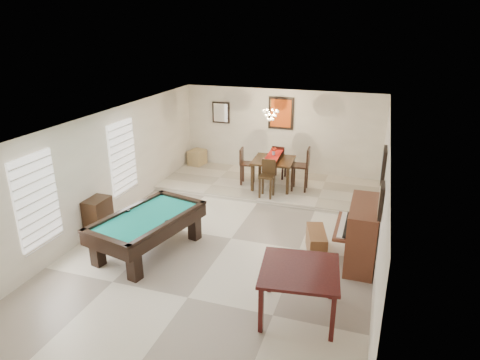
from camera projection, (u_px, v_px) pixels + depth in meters
The scene contains 26 objects.
ground_plane at pixel (231, 239), 9.33m from camera, with size 6.00×9.00×0.02m, color beige.
wall_back at pixel (281, 133), 12.88m from camera, with size 6.00×0.04×2.60m, color silver.
wall_front at pixel (100, 315), 4.87m from camera, with size 6.00×0.04×2.60m, color silver.
wall_left at pixel (107, 168), 9.76m from camera, with size 0.04×9.00×2.60m, color silver.
wall_right at pixel (382, 201), 7.99m from camera, with size 0.04×9.00×2.60m, color silver.
ceiling at pixel (230, 121), 8.42m from camera, with size 6.00×9.00×0.04m, color white.
dining_step at pixel (269, 185), 12.20m from camera, with size 6.00×2.50×0.12m, color beige.
window_left_front at pixel (37, 200), 7.76m from camera, with size 0.06×1.00×1.70m, color white.
window_left_rear at pixel (123, 157), 10.25m from camera, with size 0.06×1.00×1.70m, color white.
pool_table at pixel (148, 234), 8.69m from camera, with size 1.25×2.31×0.77m, color black, non-canonical shape.
square_table at pixel (299, 292), 6.78m from camera, with size 1.21×1.21×0.84m, color black, non-canonical shape.
upright_piano at pixel (355, 233), 8.27m from camera, with size 0.82×1.46×1.22m, color brown, non-canonical shape.
piano_bench at pixel (316, 242), 8.67m from camera, with size 0.34×0.88×0.49m, color brown.
apothecary_chest at pixel (99, 218), 9.28m from camera, with size 0.39×0.59×0.89m, color black.
dining_table at pixel (273, 171), 11.79m from camera, with size 1.10×1.10×0.91m, color black, non-canonical shape.
flower_vase at pixel (274, 151), 11.60m from camera, with size 0.13×0.13×0.22m, color #9D1F0D, non-canonical shape.
dining_chair_south at pixel (267, 179), 11.08m from camera, with size 0.36×0.36×0.98m, color black, non-canonical shape.
dining_chair_north at pixel (279, 162), 12.46m from camera, with size 0.37×0.37×0.99m, color black, non-canonical shape.
dining_chair_west at pixel (247, 166), 11.97m from camera, with size 0.38×0.38×1.03m, color black, non-canonical shape.
dining_chair_east at pixel (300, 169), 11.51m from camera, with size 0.44×0.44×1.19m, color black, non-canonical shape.
corner_bench at pixel (197, 157), 13.70m from camera, with size 0.42×0.53×0.47m, color tan.
chandelier at pixel (271, 111), 11.41m from camera, with size 0.44×0.44×0.60m, color #FFE5B2, non-canonical shape.
back_painting at pixel (281, 113), 12.64m from camera, with size 0.75×0.06×0.95m, color #D84C14.
back_mirror at pixel (221, 113), 13.23m from camera, with size 0.55×0.06×0.65m, color white.
right_picture_upper at pixel (384, 165), 8.06m from camera, with size 0.06×0.55×0.65m, color slate.
right_picture_lower at pixel (381, 201), 6.97m from camera, with size 0.06×0.45×0.55m, color gray.
Camera 1 is at (2.79, -7.82, 4.44)m, focal length 32.00 mm.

